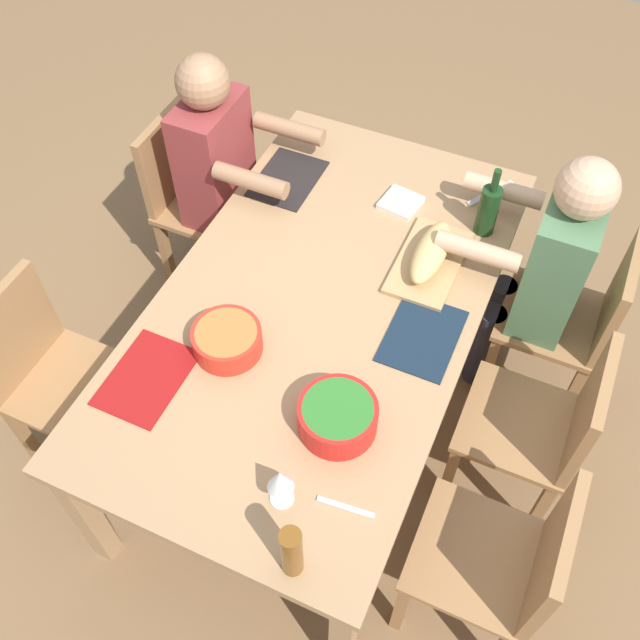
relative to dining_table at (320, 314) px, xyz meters
The scene contains 22 objects.
ground_plane 0.67m from the dining_table, ahead, with size 8.00×8.00×0.00m, color brown.
dining_table is the anchor object (origin of this frame).
chair_near_left 1.02m from the dining_table, 121.21° to the right, with size 0.40×0.40×0.85m.
chair_near_center 0.88m from the dining_table, 90.00° to the right, with size 0.40×0.40×0.85m.
chair_near_right 1.02m from the dining_table, 58.79° to the right, with size 0.40×0.40×0.85m.
diner_near_right 0.85m from the dining_table, 52.37° to the right, with size 0.41×0.53×1.20m.
chair_far_left 1.02m from the dining_table, 121.21° to the left, with size 0.40×0.40×0.85m.
chair_far_right 1.02m from the dining_table, 58.79° to the left, with size 0.40×0.40×0.85m.
diner_far_right 0.85m from the dining_table, 52.37° to the left, with size 0.41×0.53×1.20m.
serving_bowl_greens 0.51m from the dining_table, 149.64° to the right, with size 0.24×0.24×0.11m.
serving_bowl_fruit 0.38m from the dining_table, 147.82° to the left, with size 0.23×0.23×0.09m.
cutting_board 0.44m from the dining_table, 42.49° to the right, with size 0.40×0.22×0.02m, color tan.
bread_loaf 0.45m from the dining_table, 42.49° to the right, with size 0.32×0.11×0.09m, color tan.
wine_bottle 0.73m from the dining_table, 36.70° to the right, with size 0.08×0.08×0.29m.
beer_bottle 0.94m from the dining_table, 160.35° to the right, with size 0.06×0.06×0.22m, color brown.
wine_glass 0.76m from the dining_table, 164.29° to the right, with size 0.08×0.08×0.17m.
fork_near_left 0.76m from the dining_table, 150.31° to the right, with size 0.02×0.17×0.01m, color silver.
placemat_near_center 0.38m from the dining_table, 90.00° to the right, with size 0.32×0.23×0.01m, color #142333.
placemat_far_left 0.65m from the dining_table, 144.11° to the left, with size 0.32×0.23×0.01m, color maroon.
placemat_far_right 0.65m from the dining_table, 35.89° to the left, with size 0.32×0.23×0.01m, color black.
carving_knife 0.87m from the dining_table, 26.96° to the right, with size 0.23×0.02×0.01m, color silver.
napkin_stack 0.58m from the dining_table, ahead, with size 0.14×0.14×0.02m, color white.
Camera 1 is at (-1.42, -0.64, 2.66)m, focal length 39.87 mm.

